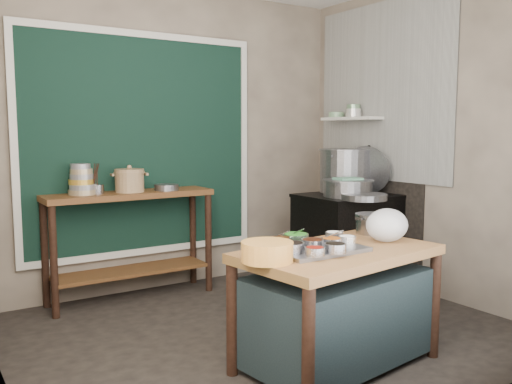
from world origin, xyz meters
TOP-DOWN VIEW (x-y plane):
  - floor at (0.00, 0.00)m, footprint 3.50×3.00m
  - back_wall at (0.00, 1.51)m, footprint 3.50×0.02m
  - right_wall at (1.76, 0.00)m, footprint 0.02×3.00m
  - curtain_panel at (-0.35, 1.47)m, footprint 2.10×0.02m
  - curtain_frame at (-0.35, 1.46)m, footprint 2.22×0.03m
  - tile_panel at (1.74, 0.55)m, footprint 0.02×1.70m
  - soot_patch at (1.74, 0.65)m, footprint 0.01×1.30m
  - wall_shelf at (1.63, 0.85)m, footprint 0.22×0.70m
  - prep_table at (0.05, -0.75)m, footprint 1.33×0.87m
  - back_counter at (-0.55, 1.28)m, footprint 1.45×0.40m
  - stove_block at (1.35, 0.55)m, footprint 0.90×0.68m
  - stove_top at (1.35, 0.55)m, footprint 0.92×0.69m
  - condiment_tray at (-0.11, -0.72)m, footprint 0.56×0.41m
  - condiment_bowls at (-0.14, -0.72)m, footprint 0.58×0.46m
  - yellow_basin at (-0.50, -0.78)m, footprint 0.35×0.35m
  - saucepan at (0.60, -0.49)m, footprint 0.27×0.27m
  - plastic_bag_a at (0.47, -0.76)m, footprint 0.36×0.34m
  - plastic_bag_b at (0.50, -0.72)m, footprint 0.27×0.25m
  - bowl_stack at (-0.95, 1.31)m, footprint 0.23×0.23m
  - utensil_cup at (-0.83, 1.29)m, footprint 0.16×0.16m
  - ceramic_crock at (-0.55, 1.27)m, footprint 0.33×0.33m
  - wide_bowl at (-0.22, 1.23)m, footprint 0.25×0.25m
  - stock_pot at (1.43, 0.71)m, footprint 0.65×0.65m
  - pot_lid at (1.53, 0.52)m, footprint 0.29×0.47m
  - steamer at (1.21, 0.43)m, footprint 0.59×0.59m
  - green_cloth at (1.21, 0.43)m, footprint 0.26×0.21m
  - shallow_pan at (1.17, 0.18)m, footprint 0.45×0.45m
  - shelf_bowl_stack at (1.63, 0.83)m, footprint 0.15×0.15m
  - shelf_bowl_green at (1.63, 1.08)m, footprint 0.18×0.18m

SIDE VIEW (x-z plane):
  - floor at x=0.00m, z-range -0.02..0.00m
  - prep_table at x=0.05m, z-range 0.00..0.75m
  - stove_block at x=1.35m, z-range 0.00..0.85m
  - back_counter at x=-0.55m, z-range 0.00..0.95m
  - soot_patch at x=1.74m, z-range 0.05..1.35m
  - condiment_tray at x=-0.11m, z-range 0.75..0.78m
  - condiment_bowls at x=-0.14m, z-range 0.77..0.84m
  - yellow_basin at x=-0.50m, z-range 0.75..0.86m
  - saucepan at x=0.60m, z-range 0.75..0.89m
  - plastic_bag_b at x=0.50m, z-range 0.75..0.92m
  - plastic_bag_a at x=0.47m, z-range 0.75..0.97m
  - stove_top at x=1.35m, z-range 0.85..0.88m
  - shallow_pan at x=1.17m, z-range 0.88..0.93m
  - steamer at x=1.21m, z-range 0.88..1.03m
  - wide_bowl at x=-0.22m, z-range 0.95..1.00m
  - utensil_cup at x=-0.83m, z-range 0.95..1.03m
  - ceramic_crock at x=-0.55m, z-range 0.95..1.13m
  - green_cloth at x=1.21m, z-range 1.03..1.05m
  - bowl_stack at x=-0.95m, z-range 0.93..1.19m
  - stock_pot at x=1.43m, z-range 0.88..1.30m
  - pot_lid at x=1.53m, z-range 0.88..1.34m
  - curtain_panel at x=-0.35m, z-range 0.40..2.30m
  - curtain_frame at x=-0.35m, z-range 0.34..2.36m
  - back_wall at x=0.00m, z-range 0.00..2.80m
  - right_wall at x=1.76m, z-range 0.00..2.80m
  - wall_shelf at x=1.63m, z-range 1.59..1.61m
  - shelf_bowl_green at x=1.63m, z-range 1.61..1.67m
  - shelf_bowl_stack at x=1.63m, z-range 1.61..1.73m
  - tile_panel at x=1.74m, z-range 1.00..2.70m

